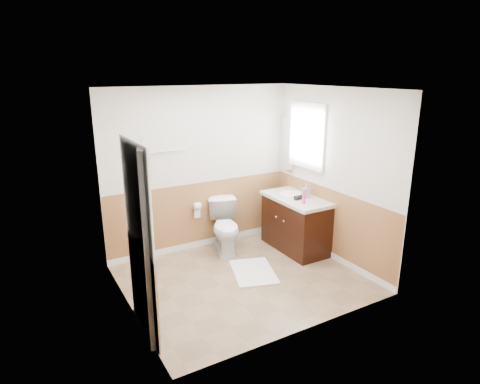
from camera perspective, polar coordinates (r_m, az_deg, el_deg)
floor at (r=5.66m, az=0.39°, el=-12.02°), size 3.00×3.00×0.00m
ceiling at (r=4.97m, az=0.45°, el=14.17°), size 3.00×3.00×0.00m
wall_back at (r=6.30m, az=-5.57°, el=3.11°), size 3.00×0.00×3.00m
wall_front at (r=4.17m, az=9.50°, el=-4.17°), size 3.00×0.00×3.00m
wall_left at (r=4.64m, az=-15.80°, el=-2.40°), size 0.00×3.00×3.00m
wall_right at (r=6.05m, az=12.79°, el=2.21°), size 0.00×3.00×3.00m
wainscot_back at (r=6.50m, az=-5.34°, el=-3.35°), size 3.00×0.00×3.00m
wainscot_front at (r=4.49m, az=8.94°, el=-13.10°), size 3.00×0.00×3.00m
wainscot_left at (r=4.93m, az=-14.97°, el=-10.65°), size 0.00×2.60×2.60m
wainscot_right at (r=6.26m, az=12.28°, el=-4.46°), size 0.00×2.60×2.60m
toilet at (r=6.32m, az=-2.05°, el=-4.88°), size 0.67×0.88×0.80m
bath_mat at (r=5.83m, az=1.87°, el=-11.02°), size 0.77×0.93×0.02m
vanity_cabinet at (r=6.45m, az=7.73°, el=-4.54°), size 0.55×1.10×0.80m
vanity_knob_left at (r=6.16m, az=6.12°, el=-4.04°), size 0.03×0.03×0.03m
vanity_knob_right at (r=6.31m, az=5.06°, el=-3.50°), size 0.03×0.03×0.03m
countertop at (r=6.31m, az=7.81°, el=-0.95°), size 0.60×1.15×0.05m
sink_basin at (r=6.42m, az=7.08°, el=-0.29°), size 0.36×0.36×0.02m
faucet at (r=6.51m, az=8.37°, el=0.45°), size 0.02×0.02×0.14m
lotion_bottle at (r=5.99m, az=8.90°, el=-0.59°), size 0.05×0.05×0.22m
soap_dispenser at (r=6.30m, az=9.15°, el=0.22°), size 0.10×0.10×0.21m
hair_dryer_body at (r=6.18m, az=8.16°, el=-0.75°), size 0.14×0.07×0.07m
hair_dryer_handle at (r=6.18m, az=7.86°, el=-1.02°), size 0.03×0.03×0.07m
mirror_panel at (r=6.80m, az=6.54°, el=6.67°), size 0.02×0.35×0.90m
window_frame at (r=6.37m, az=9.30°, el=7.71°), size 0.04×0.80×1.00m
window_glass at (r=6.38m, az=9.41°, el=7.72°), size 0.01×0.70×0.90m
door at (r=4.34m, az=-12.76°, el=-6.78°), size 0.29×0.78×2.04m
door_frame at (r=4.32m, az=-13.74°, el=-6.83°), size 0.02×0.92×2.10m
door_knob at (r=4.67m, az=-13.23°, el=-6.00°), size 0.06×0.06×0.06m
towel_bar at (r=5.98m, az=-10.28°, el=5.63°), size 0.62×0.02×0.02m
tp_holder_bar at (r=6.35m, az=-5.98°, el=-1.96°), size 0.14×0.02×0.02m
tp_roll at (r=6.35m, az=-5.98°, el=-1.96°), size 0.10×0.11×0.11m
tp_sheet at (r=6.38m, az=-5.95°, el=-2.90°), size 0.10×0.01×0.16m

